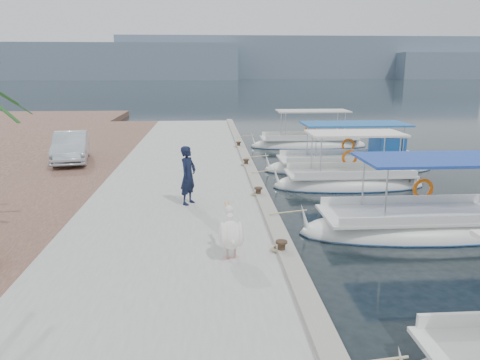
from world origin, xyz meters
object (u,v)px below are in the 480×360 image
object	(u,v)px
fishing_caique_d	(351,166)
fishing_caique_e	(309,145)
fishing_caique_c	(349,184)
fisherman	(188,175)
fishing_caique_b	(429,228)
parked_car	(71,147)
pelican	(231,233)

from	to	relation	value
fishing_caique_d	fishing_caique_e	distance (m)	6.78
fishing_caique_d	fishing_caique_e	bearing A→B (deg)	94.75
fishing_caique_c	fishing_caique_d	bearing A→B (deg)	71.83
fishing_caique_d	fisherman	bearing A→B (deg)	-137.02
fishing_caique_d	fishing_caique_b	bearing A→B (deg)	-91.73
fishing_caique_d	parked_car	world-z (taller)	fishing_caique_d
fishing_caique_b	pelican	bearing A→B (deg)	-155.76
fishing_caique_d	fishing_caique_e	xyz separation A→B (m)	(-0.56, 6.76, -0.06)
fishing_caique_d	pelican	size ratio (longest dim) A/B	5.54
fishing_caique_b	fishing_caique_c	bearing A→B (deg)	97.99
fishing_caique_c	parked_car	bearing A→B (deg)	163.45
fishing_caique_c	fisherman	size ratio (longest dim) A/B	3.35
fishing_caique_c	fisherman	xyz separation A→B (m)	(-6.37, -3.75, 1.31)
pelican	fishing_caique_b	bearing A→B (deg)	24.24
fishing_caique_b	fishing_caique_d	size ratio (longest dim) A/B	0.96
fishing_caique_b	fishing_caique_c	xyz separation A→B (m)	(-0.77, 5.49, 0.00)
fishing_caique_c	fishing_caique_d	world-z (taller)	same
fishing_caique_b	parked_car	world-z (taller)	fishing_caique_b
fisherman	fishing_caique_d	bearing A→B (deg)	-18.57
fishing_caique_e	pelican	world-z (taller)	fishing_caique_e
fishing_caique_b	parked_car	xyz separation A→B (m)	(-12.82, 9.07, 1.06)
fishing_caique_d	fisherman	distance (m)	10.20
parked_car	fishing_caique_b	bearing A→B (deg)	-46.02
fishing_caique_d	fishing_caique_e	size ratio (longest dim) A/B	1.13
fishing_caique_d	parked_car	distance (m)	13.12
fishing_caique_d	fisherman	size ratio (longest dim) A/B	4.34
fishing_caique_c	fishing_caique_e	xyz separation A→B (m)	(0.47, 9.90, -0.00)
fishing_caique_b	fisherman	size ratio (longest dim) A/B	4.18
fishing_caique_b	fishing_caique_c	size ratio (longest dim) A/B	1.25
fishing_caique_c	parked_car	distance (m)	12.61
fishing_caique_c	fishing_caique_d	size ratio (longest dim) A/B	0.77
fishing_caique_b	fisherman	xyz separation A→B (m)	(-7.14, 1.74, 1.31)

